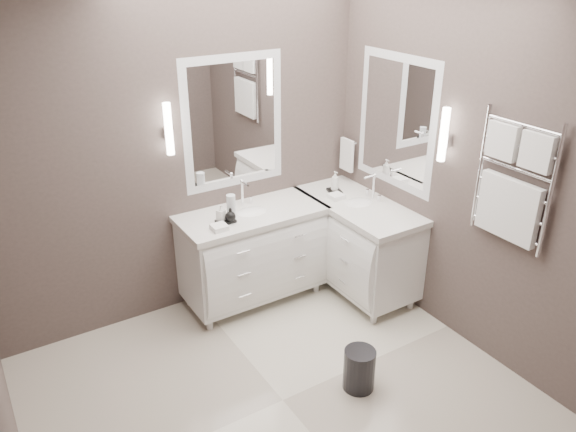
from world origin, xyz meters
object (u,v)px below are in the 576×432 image
towel_ladder (512,188)px  waste_bin (359,369)px  vanity_right (356,240)px  vanity_back (253,250)px

towel_ladder → waste_bin: size_ratio=2.88×
vanity_right → towel_ladder: size_ratio=1.38×
vanity_back → vanity_right: bearing=-20.4°
vanity_back → vanity_right: same height
towel_ladder → waste_bin: (-1.02, 0.23, -1.24)m
vanity_right → towel_ladder: towel_ladder is taller
vanity_right → towel_ladder: bearing=-80.2°
towel_ladder → waste_bin: 1.62m
vanity_back → vanity_right: size_ratio=1.00×
vanity_back → waste_bin: vanity_back is taller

